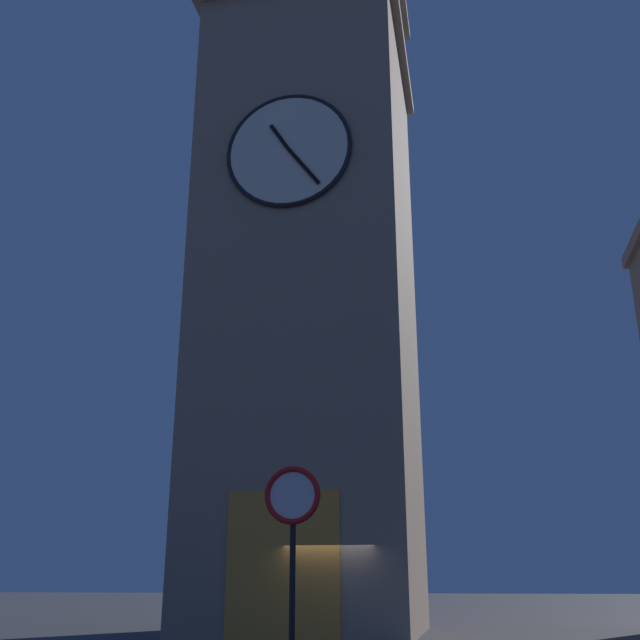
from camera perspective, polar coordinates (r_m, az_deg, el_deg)
name	(u,v)px	position (r m, az deg, el deg)	size (l,w,h in m)	color
clocktower	(314,294)	(27.63, -0.48, 1.96)	(7.47, 8.85, 29.34)	gray
no_horn_sign	(292,515)	(10.46, -2.10, -14.51)	(0.78, 0.14, 3.04)	black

